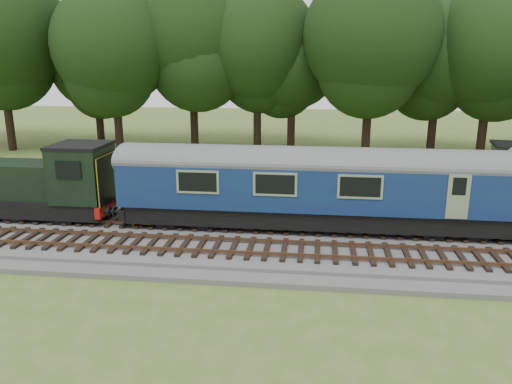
# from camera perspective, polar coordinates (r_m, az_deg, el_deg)

# --- Properties ---
(ground) EXTENTS (120.00, 120.00, 0.00)m
(ground) POSITION_cam_1_polar(r_m,az_deg,el_deg) (22.25, 3.46, -6.04)
(ground) COLOR #496726
(ground) RESTS_ON ground
(ballast) EXTENTS (70.00, 7.00, 0.35)m
(ballast) POSITION_cam_1_polar(r_m,az_deg,el_deg) (22.19, 3.46, -5.62)
(ballast) COLOR #4C4C4F
(ballast) RESTS_ON ground
(track_north) EXTENTS (67.20, 2.40, 0.21)m
(track_north) POSITION_cam_1_polar(r_m,az_deg,el_deg) (23.42, 3.69, -3.86)
(track_north) COLOR black
(track_north) RESTS_ON ballast
(track_south) EXTENTS (67.20, 2.40, 0.21)m
(track_south) POSITION_cam_1_polar(r_m,az_deg,el_deg) (20.61, 3.19, -6.57)
(track_south) COLOR black
(track_south) RESTS_ON ballast
(fence) EXTENTS (64.00, 0.12, 1.00)m
(fence) POSITION_cam_1_polar(r_m,az_deg,el_deg) (26.49, 4.08, -2.54)
(fence) COLOR #6B6054
(fence) RESTS_ON ground
(tree_line) EXTENTS (70.00, 8.00, 18.00)m
(tree_line) POSITION_cam_1_polar(r_m,az_deg,el_deg) (43.48, 5.32, 4.45)
(tree_line) COLOR black
(tree_line) RESTS_ON ground
(dmu_railcar) EXTENTS (18.05, 2.86, 3.88)m
(dmu_railcar) POSITION_cam_1_polar(r_m,az_deg,el_deg) (22.77, 7.03, 1.25)
(dmu_railcar) COLOR black
(dmu_railcar) RESTS_ON ground
(shunter_loco) EXTENTS (8.92, 2.60, 3.38)m
(shunter_loco) POSITION_cam_1_polar(r_m,az_deg,el_deg) (26.78, -24.34, 0.71)
(shunter_loco) COLOR black
(shunter_loco) RESTS_ON ground
(worker) EXTENTS (0.80, 0.74, 1.82)m
(worker) POSITION_cam_1_polar(r_m,az_deg,el_deg) (23.76, -13.51, -1.84)
(worker) COLOR orange
(worker) RESTS_ON ballast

